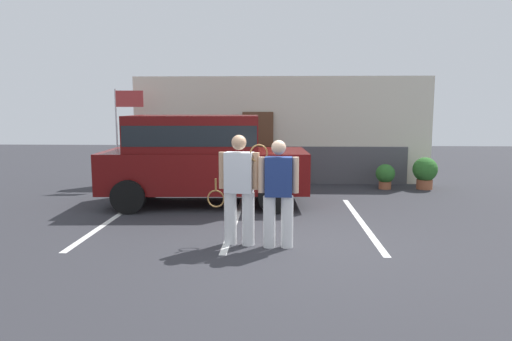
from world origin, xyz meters
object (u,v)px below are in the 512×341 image
object	(u,v)px
tennis_player_woman	(278,192)
potted_plant_secondary	(425,171)
tennis_player_man	(239,189)
parked_suv	(201,155)
potted_plant_by_porch	(385,175)
flag_pole	(123,119)

from	to	relation	value
tennis_player_woman	potted_plant_secondary	distance (m)	6.92
tennis_player_man	tennis_player_woman	size ratio (longest dim) A/B	1.04
parked_suv	potted_plant_secondary	xyz separation A→B (m)	(5.81, 2.30, -0.66)
tennis_player_man	potted_plant_by_porch	distance (m)	6.55
potted_plant_by_porch	potted_plant_secondary	bearing A→B (deg)	1.65
tennis_player_woman	potted_plant_secondary	bearing A→B (deg)	-125.19
potted_plant_secondary	potted_plant_by_porch	bearing A→B (deg)	-178.35
parked_suv	tennis_player_woman	distance (m)	3.75
potted_plant_by_porch	tennis_player_woman	bearing A→B (deg)	-118.03
parked_suv	potted_plant_secondary	size ratio (longest dim) A/B	5.34
parked_suv	flag_pole	size ratio (longest dim) A/B	1.71
tennis_player_man	potted_plant_by_porch	world-z (taller)	tennis_player_man
parked_suv	tennis_player_woman	xyz separation A→B (m)	(1.76, -3.30, -0.24)
flag_pole	tennis_player_man	bearing A→B (deg)	-56.41
tennis_player_man	tennis_player_woman	xyz separation A→B (m)	(0.63, -0.12, -0.03)
parked_suv	potted_plant_by_porch	bearing A→B (deg)	22.69
tennis_player_man	flag_pole	distance (m)	6.73
tennis_player_man	potted_plant_by_porch	bearing A→B (deg)	-116.18
potted_plant_secondary	flag_pole	xyz separation A→B (m)	(-8.36, 0.07, 1.43)
tennis_player_woman	flag_pole	size ratio (longest dim) A/B	0.63
parked_suv	tennis_player_man	bearing A→B (deg)	-73.41
tennis_player_man	flag_pole	bearing A→B (deg)	-49.15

